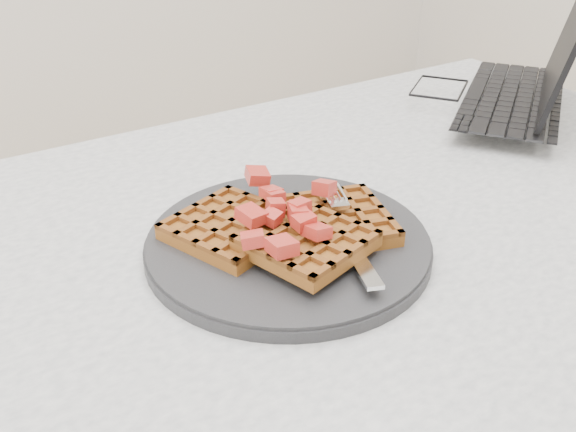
# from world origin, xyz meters

# --- Properties ---
(table) EXTENTS (1.20, 0.80, 0.75)m
(table) POSITION_xyz_m (0.00, 0.00, 0.64)
(table) COLOR silver
(table) RESTS_ON ground
(plate) EXTENTS (0.29, 0.29, 0.02)m
(plate) POSITION_xyz_m (-0.08, 0.01, 0.76)
(plate) COLOR #242426
(plate) RESTS_ON table
(waffles) EXTENTS (0.23, 0.21, 0.03)m
(waffles) POSITION_xyz_m (-0.08, 0.00, 0.78)
(waffles) COLOR #91551E
(waffles) RESTS_ON plate
(strawberry_pile) EXTENTS (0.15, 0.15, 0.02)m
(strawberry_pile) POSITION_xyz_m (-0.08, 0.01, 0.80)
(strawberry_pile) COLOR #9D120C
(strawberry_pile) RESTS_ON waffles
(fork) EXTENTS (0.09, 0.18, 0.02)m
(fork) POSITION_xyz_m (-0.04, -0.03, 0.77)
(fork) COLOR silver
(fork) RESTS_ON plate
(laptop) EXTENTS (0.42, 0.40, 0.24)m
(laptop) POSITION_xyz_m (0.41, 0.18, 0.79)
(laptop) COLOR black
(laptop) RESTS_ON table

